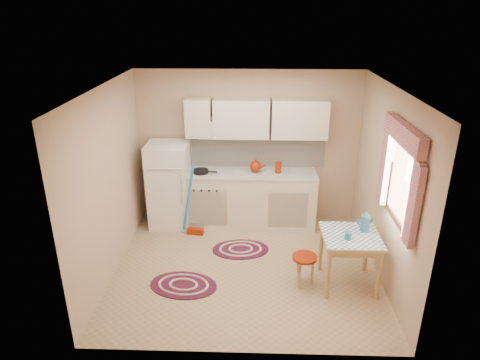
% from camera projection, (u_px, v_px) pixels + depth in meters
% --- Properties ---
extents(room_shell, '(3.64, 3.60, 2.52)m').
position_uv_depth(room_shell, '(258.00, 154.00, 5.61)').
color(room_shell, tan).
rests_on(room_shell, ground).
extents(fridge, '(0.65, 0.60, 1.40)m').
position_uv_depth(fridge, '(170.00, 185.00, 6.93)').
color(fridge, white).
rests_on(fridge, ground).
extents(broom, '(0.29, 0.15, 1.20)m').
position_uv_depth(broom, '(194.00, 200.00, 6.63)').
color(broom, '#207ACA').
rests_on(broom, ground).
extents(base_cabinets, '(2.25, 0.60, 0.88)m').
position_uv_depth(base_cabinets, '(246.00, 199.00, 7.04)').
color(base_cabinets, beige).
rests_on(base_cabinets, ground).
extents(countertop, '(2.27, 0.62, 0.04)m').
position_uv_depth(countertop, '(246.00, 173.00, 6.87)').
color(countertop, '#B6B3AC').
rests_on(countertop, base_cabinets).
extents(frying_pan, '(0.27, 0.27, 0.05)m').
position_uv_depth(frying_pan, '(201.00, 171.00, 6.82)').
color(frying_pan, black).
rests_on(frying_pan, countertop).
extents(red_kettle, '(0.23, 0.21, 0.21)m').
position_uv_depth(red_kettle, '(255.00, 166.00, 6.81)').
color(red_kettle, maroon).
rests_on(red_kettle, countertop).
extents(red_canister, '(0.12, 0.12, 0.16)m').
position_uv_depth(red_canister, '(278.00, 168.00, 6.81)').
color(red_canister, maroon).
rests_on(red_canister, countertop).
extents(table, '(0.72, 0.72, 0.72)m').
position_uv_depth(table, '(348.00, 260.00, 5.52)').
color(table, tan).
rests_on(table, ground).
extents(stool, '(0.40, 0.40, 0.42)m').
position_uv_depth(stool, '(304.00, 270.00, 5.57)').
color(stool, maroon).
rests_on(stool, ground).
extents(coffee_pot, '(0.18, 0.17, 0.29)m').
position_uv_depth(coffee_pot, '(365.00, 221.00, 5.43)').
color(coffee_pot, '#2C6889').
rests_on(coffee_pot, table).
extents(mug, '(0.11, 0.11, 0.10)m').
position_uv_depth(mug, '(348.00, 236.00, 5.27)').
color(mug, '#2C6889').
rests_on(mug, table).
extents(rug_center, '(0.89, 0.63, 0.02)m').
position_uv_depth(rug_center, '(241.00, 249.00, 6.42)').
color(rug_center, maroon).
rests_on(rug_center, ground).
extents(rug_left, '(0.97, 0.72, 0.02)m').
position_uv_depth(rug_left, '(184.00, 285.00, 5.60)').
color(rug_left, maroon).
rests_on(rug_left, ground).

